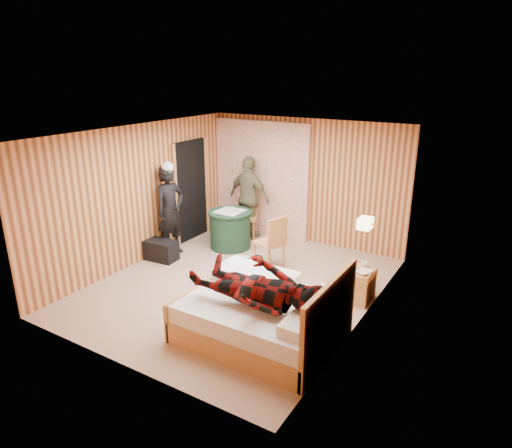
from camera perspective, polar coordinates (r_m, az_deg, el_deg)
The scene contains 23 objects.
floor at distance 7.62m, azimuth -2.31°, elevation -7.68°, with size 4.20×5.00×0.01m, color tan.
ceiling at distance 6.88m, azimuth -2.59°, elevation 11.29°, with size 4.20×5.00×0.01m, color white.
wall_back at distance 9.25m, azimuth 6.21°, elevation 5.31°, with size 4.20×0.02×2.50m, color #EA9A59.
wall_left at distance 8.46m, azimuth -14.39°, elevation 3.51°, with size 0.02×5.00×2.50m, color #EA9A59.
wall_right at distance 6.29m, azimuth 13.70°, elevation -1.73°, with size 0.02×5.00×2.50m, color #EA9A59.
curtain at distance 9.66m, azimuth 0.63°, elevation 5.69°, with size 2.20×0.08×2.40m, color white.
doorway at distance 9.48m, azimuth -8.12°, elevation 4.15°, with size 0.06×0.90×2.05m, color black.
wall_lamp at distance 6.73m, azimuth 13.51°, elevation 0.10°, with size 0.26×0.24×0.16m.
bed at distance 6.15m, azimuth 0.96°, elevation -11.36°, with size 1.99×1.55×1.07m.
nightstand at distance 7.24m, azimuth 12.87°, elevation -7.40°, with size 0.38×0.52×0.50m.
round_table at distance 9.05m, azimuth -3.25°, elevation -0.64°, with size 0.86×0.86×0.76m.
chair_far at distance 9.55m, azimuth -1.14°, elevation 1.43°, with size 0.55×0.55×0.93m.
chair_near at distance 7.98m, azimuth 2.10°, elevation -1.90°, with size 0.56×0.56×0.99m.
duffel_bag at distance 8.72m, azimuth -11.96°, elevation -3.20°, with size 0.66×0.35×0.38m, color black.
sneaker_left at distance 8.25m, azimuth -1.68°, elevation -5.02°, with size 0.29×0.12×0.13m, color silver.
sneaker_right at distance 8.46m, azimuth -1.81°, elevation -4.43°, with size 0.27×0.11×0.12m, color silver.
woman_standing at distance 8.75m, azimuth -10.67°, elevation 1.64°, with size 0.63×0.41×1.72m, color black.
man_at_table at distance 9.48m, azimuth -0.84°, elevation 3.33°, with size 1.01×0.42×1.72m, color #6F6C4A.
man_on_bed at distance 5.66m, azimuth 0.03°, elevation -6.69°, with size 1.77×0.67×0.86m, color #650C09.
book_lower at distance 7.09m, azimuth 12.88°, elevation -5.74°, with size 0.17×0.22×0.02m, color silver.
book_upper at distance 7.08m, azimuth 12.89°, elevation -5.59°, with size 0.16×0.22×0.02m, color silver.
cup_nightstand at distance 7.23m, azimuth 13.37°, elevation -4.96°, with size 0.10×0.10×0.09m, color silver.
cup_table at distance 8.83m, azimuth -2.95°, elevation 1.76°, with size 0.12×0.12×0.10m, color silver.
Camera 1 is at (3.80, -5.66, 3.41)m, focal length 32.00 mm.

